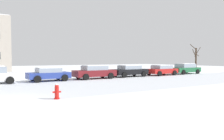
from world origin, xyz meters
TOP-DOWN VIEW (x-y plane):
  - ground_plane at (0.00, 0.00)m, footprint 120.00×120.00m
  - road_surface at (0.00, 3.55)m, footprint 80.00×9.10m
  - fire_hydrant at (2.29, -0.87)m, footprint 0.44×0.30m
  - parked_car_blue at (4.56, 8.88)m, footprint 3.93×2.14m
  - parked_car_maroon at (9.40, 8.76)m, footprint 4.53×2.08m
  - parked_car_black at (14.25, 9.14)m, footprint 4.42×2.14m
  - parked_car_red at (19.09, 8.78)m, footprint 4.13×2.22m
  - parked_car_green at (23.93, 9.10)m, footprint 4.63×2.19m
  - tree_far_right at (31.21, 13.02)m, footprint 1.48×1.44m

SIDE VIEW (x-z plane):
  - ground_plane at x=0.00m, z-range 0.00..0.00m
  - road_surface at x=0.00m, z-range 0.00..0.00m
  - fire_hydrant at x=2.29m, z-range 0.00..0.81m
  - parked_car_blue at x=4.56m, z-range 0.03..1.34m
  - parked_car_red at x=19.09m, z-range 0.03..1.37m
  - parked_car_black at x=14.25m, z-range 0.02..1.41m
  - parked_car_maroon at x=9.40m, z-range 0.02..1.47m
  - parked_car_green at x=23.93m, z-range 0.01..1.50m
  - tree_far_right at x=31.21m, z-range -0.11..4.58m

